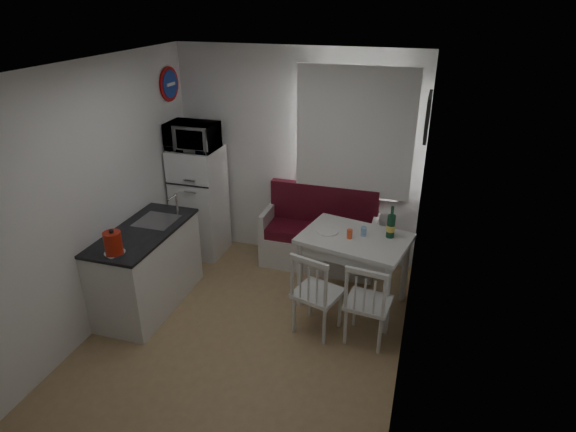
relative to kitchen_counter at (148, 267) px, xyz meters
name	(u,v)px	position (x,y,z in m)	size (l,w,h in m)	color
floor	(249,331)	(1.20, -0.16, -0.46)	(3.00, 3.50, 0.02)	#9B7C52
ceiling	(237,66)	(1.20, -0.16, 2.14)	(3.00, 3.50, 0.02)	white
wall_back	(297,157)	(1.20, 1.59, 0.84)	(3.00, 0.02, 2.60)	white
wall_front	(133,335)	(1.20, -1.91, 0.84)	(3.00, 0.02, 2.60)	white
wall_left	(102,196)	(-0.30, -0.16, 0.84)	(0.02, 3.50, 2.60)	white
wall_right	(414,238)	(2.70, -0.16, 0.84)	(0.02, 3.50, 2.60)	white
window	(355,137)	(1.90, 1.56, 1.17)	(1.22, 0.06, 1.47)	silver
curtain	(354,134)	(1.90, 1.49, 1.22)	(1.35, 0.02, 1.50)	white
kitchen_counter	(148,267)	(0.00, 0.00, 0.00)	(0.62, 1.32, 1.16)	silver
wall_sign	(170,84)	(-0.27, 1.29, 1.69)	(0.40, 0.40, 0.03)	navy
picture_frame	(427,116)	(2.67, 0.94, 1.59)	(0.04, 0.52, 0.42)	black
bench	(320,240)	(1.57, 1.36, -0.12)	(1.41, 0.54, 1.01)	silver
dining_table	(354,244)	(2.10, 0.65, 0.27)	(1.23, 0.97, 0.82)	silver
chair_left	(316,287)	(1.85, -0.01, 0.11)	(0.52, 0.51, 0.49)	silver
chair_right	(368,297)	(2.35, -0.01, 0.09)	(0.46, 0.44, 0.47)	silver
fridge	(200,202)	(0.02, 1.24, 0.25)	(0.57, 0.57, 1.42)	white
microwave	(192,136)	(0.02, 1.19, 1.12)	(0.58, 0.40, 0.32)	white
kettle	(113,243)	(0.05, -0.54, 0.58)	(0.20, 0.20, 0.26)	#AF1F0E
wine_bottle	(391,222)	(2.45, 0.75, 0.54)	(0.09, 0.09, 0.35)	#154328
drinking_glass_orange	(350,234)	(2.05, 0.60, 0.41)	(0.06, 0.06, 0.10)	#F35728
drinking_glass_blue	(364,231)	(2.18, 0.70, 0.41)	(0.06, 0.06, 0.10)	#7CA7D3
plate	(327,231)	(1.80, 0.67, 0.37)	(0.23, 0.23, 0.02)	white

